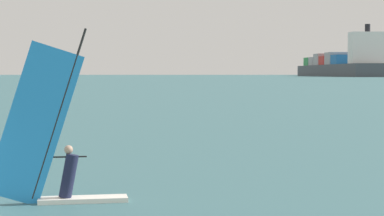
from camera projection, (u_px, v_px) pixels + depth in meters
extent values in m
cube|color=white|center=(83.00, 199.00, 18.05)|extent=(2.22, 1.75, 0.12)
cylinder|color=black|center=(59.00, 113.00, 17.84)|extent=(1.21, 0.82, 4.26)
cube|color=#268CD8|center=(35.00, 124.00, 17.75)|extent=(2.10, 1.39, 4.14)
cylinder|color=black|center=(60.00, 157.00, 17.89)|extent=(1.15, 0.77, 0.04)
cylinder|color=#191E38|center=(69.00, 176.00, 17.96)|extent=(0.61, 0.55, 1.13)
sphere|color=tan|center=(69.00, 150.00, 17.92)|extent=(0.22, 0.22, 0.22)
cube|color=#3F444C|center=(340.00, 71.00, 619.46)|extent=(124.05, 211.56, 9.91)
cube|color=silver|center=(367.00, 48.00, 535.40)|extent=(29.59, 23.87, 23.63)
cylinder|color=black|center=(368.00, 28.00, 534.66)|extent=(4.00, 4.00, 6.00)
cube|color=#1E66AD|center=(351.00, 60.00, 582.87)|extent=(34.73, 30.85, 7.80)
cube|color=#99999E|center=(344.00, 59.00, 605.44)|extent=(34.73, 30.85, 10.40)
cube|color=red|center=(337.00, 60.00, 628.13)|extent=(34.73, 30.85, 7.80)
cube|color=#99999E|center=(331.00, 59.00, 650.70)|extent=(34.73, 30.85, 10.40)
cube|color=#99999E|center=(325.00, 61.00, 673.40)|extent=(34.73, 30.85, 7.80)
cube|color=#2D8C47|center=(320.00, 62.00, 696.03)|extent=(34.73, 30.85, 7.80)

